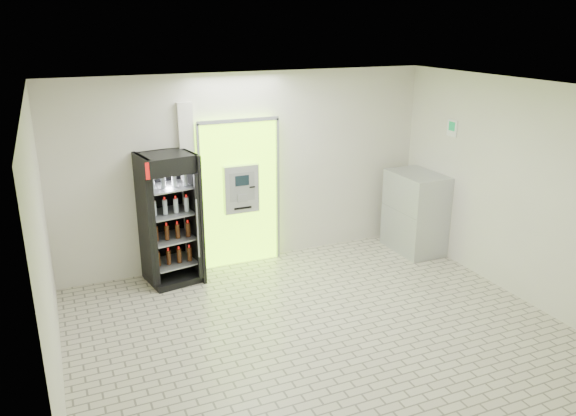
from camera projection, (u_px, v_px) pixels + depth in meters
ground at (318, 330)px, 7.09m from camera, size 6.00×6.00×0.00m
room_shell at (320, 190)px, 6.51m from camera, size 6.00×6.00×6.00m
atm_assembly at (239, 192)px, 8.75m from camera, size 1.30×0.24×2.33m
pillar at (189, 189)px, 8.45m from camera, size 0.22×0.11×2.60m
beverage_cooler at (170, 221)px, 8.18m from camera, size 0.84×0.79×1.94m
steel_cabinet at (415, 212)px, 9.38m from camera, size 0.69×1.01×1.34m
exit_sign at (452, 128)px, 8.76m from camera, size 0.02×0.22×0.26m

